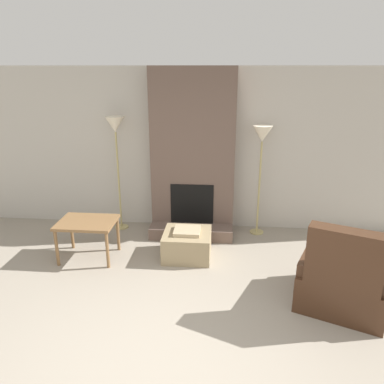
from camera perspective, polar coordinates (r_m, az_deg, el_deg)
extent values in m
plane|color=gray|center=(3.73, -4.37, -25.38)|extent=(24.00, 24.00, 0.00)
cube|color=#BCB7AD|center=(6.10, 0.32, 6.43)|extent=(7.95, 0.06, 2.60)
cube|color=brown|center=(5.90, 0.15, 6.00)|extent=(1.30, 0.36, 2.60)
cube|color=brown|center=(5.96, -0.14, -6.14)|extent=(1.30, 0.34, 0.19)
cube|color=black|center=(5.95, 0.00, -1.84)|extent=(0.68, 0.02, 0.65)
cube|color=#998460|center=(5.37, -0.71, -7.99)|extent=(0.66, 0.63, 0.37)
cube|color=tan|center=(5.27, -0.72, -5.95)|extent=(0.36, 0.35, 0.05)
cube|color=#422819|center=(4.72, 21.99, -13.18)|extent=(1.19, 1.18, 0.42)
cube|color=#422819|center=(4.26, 21.93, -11.88)|extent=(0.77, 0.48, 1.05)
cube|color=#422819|center=(4.68, 26.79, -13.09)|extent=(0.46, 0.81, 0.57)
cube|color=#422819|center=(4.71, 17.47, -11.60)|extent=(0.46, 0.81, 0.57)
cube|color=brown|center=(5.39, -15.72, -4.48)|extent=(0.78, 0.60, 0.04)
cylinder|color=brown|center=(5.42, -19.91, -8.04)|extent=(0.04, 0.04, 0.52)
cylinder|color=brown|center=(5.17, -12.76, -8.65)|extent=(0.04, 0.04, 0.52)
cylinder|color=brown|center=(5.85, -17.85, -5.83)|extent=(0.04, 0.04, 0.52)
cylinder|color=brown|center=(5.62, -11.20, -6.27)|extent=(0.04, 0.04, 0.52)
cylinder|color=tan|center=(6.46, -10.66, -5.24)|extent=(0.22, 0.22, 0.02)
cylinder|color=tan|center=(6.19, -11.10, 1.61)|extent=(0.03, 0.03, 1.60)
cone|color=silver|center=(5.99, -11.65, 10.06)|extent=(0.30, 0.30, 0.24)
cylinder|color=tan|center=(6.26, 9.80, -5.99)|extent=(0.22, 0.22, 0.02)
cylinder|color=tan|center=(5.99, 10.19, 0.56)|extent=(0.03, 0.03, 1.49)
cone|color=silver|center=(5.79, 10.68, 8.73)|extent=(0.30, 0.30, 0.24)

